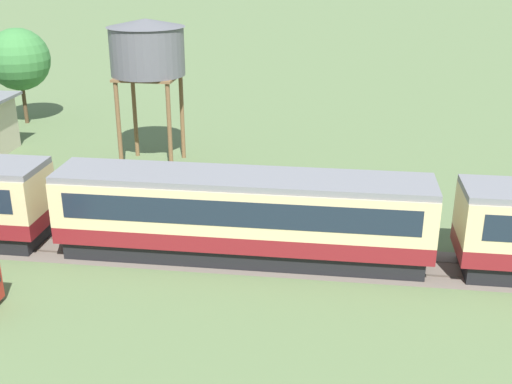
# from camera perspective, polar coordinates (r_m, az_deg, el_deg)

# --- Properties ---
(passenger_train) EXTENTS (91.20, 3.20, 4.13)m
(passenger_train) POSITION_cam_1_polar(r_m,az_deg,el_deg) (29.62, -0.73, -1.87)
(passenger_train) COLOR maroon
(passenger_train) RESTS_ON ground_plane
(railway_track) EXTENTS (146.97, 3.60, 0.04)m
(railway_track) POSITION_cam_1_polar(r_m,az_deg,el_deg) (30.93, 18.17, -6.64)
(railway_track) COLOR #665B51
(railway_track) RESTS_ON ground_plane
(water_tower) EXTENTS (4.93, 4.93, 9.54)m
(water_tower) POSITION_cam_1_polar(r_m,az_deg,el_deg) (41.98, -9.66, 12.40)
(water_tower) COLOR brown
(water_tower) RESTS_ON ground_plane
(yard_tree_1) EXTENTS (4.93, 4.93, 7.70)m
(yard_tree_1) POSITION_cam_1_polar(r_m,az_deg,el_deg) (55.58, -20.34, 10.99)
(yard_tree_1) COLOR #4C3823
(yard_tree_1) RESTS_ON ground_plane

